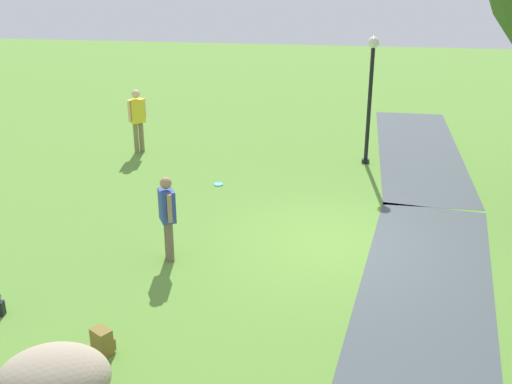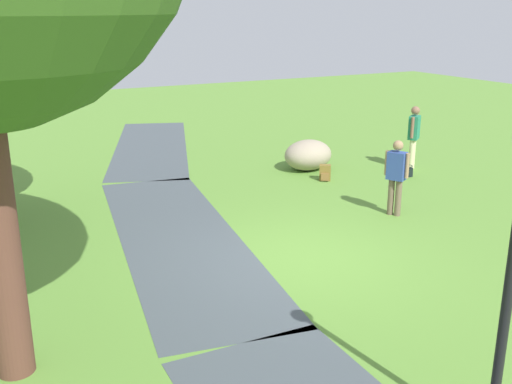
# 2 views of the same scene
# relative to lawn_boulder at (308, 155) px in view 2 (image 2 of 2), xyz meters

# --- Properties ---
(ground_plane) EXTENTS (48.00, 48.00, 0.00)m
(ground_plane) POSITION_rel_lawn_boulder_xyz_m (-5.03, 3.39, -0.40)
(ground_plane) COLOR #5D8F36
(footpath_segment_mid) EXTENTS (8.24, 3.37, 0.01)m
(footpath_segment_mid) POSITION_rel_lawn_boulder_xyz_m (-3.08, 4.83, -0.40)
(footpath_segment_mid) COLOR #454E53
(footpath_segment_mid) RESTS_ON ground
(footpath_segment_far) EXTENTS (8.26, 4.75, 0.01)m
(footpath_segment_far) POSITION_rel_lawn_boulder_xyz_m (4.63, 2.85, -0.40)
(footpath_segment_far) COLOR #454E53
(footpath_segment_far) RESTS_ON ground
(lawn_boulder) EXTENTS (1.50, 1.68, 0.80)m
(lawn_boulder) POSITION_rel_lawn_boulder_xyz_m (0.00, 0.00, 0.00)
(lawn_boulder) COLOR tan
(lawn_boulder) RESTS_ON ground
(woman_with_handbag) EXTENTS (0.40, 0.44, 1.70)m
(woman_with_handbag) POSITION_rel_lawn_boulder_xyz_m (-1.27, -2.48, 0.59)
(woman_with_handbag) COLOR beige
(woman_with_handbag) RESTS_ON ground
(man_near_boulder) EXTENTS (0.47, 0.38, 1.59)m
(man_near_boulder) POSITION_rel_lawn_boulder_xyz_m (-3.98, 0.40, 0.51)
(man_near_boulder) COLOR brown
(man_near_boulder) RESTS_ON ground
(handbag_on_grass) EXTENTS (0.29, 0.33, 0.31)m
(handbag_on_grass) POSITION_rel_lawn_boulder_xyz_m (-1.83, -1.83, -0.26)
(handbag_on_grass) COLOR black
(handbag_on_grass) RESTS_ON ground
(backpack_by_boulder) EXTENTS (0.35, 0.34, 0.40)m
(backpack_by_boulder) POSITION_rel_lawn_boulder_xyz_m (-1.11, 0.20, -0.21)
(backpack_by_boulder) COLOR brown
(backpack_by_boulder) RESTS_ON ground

